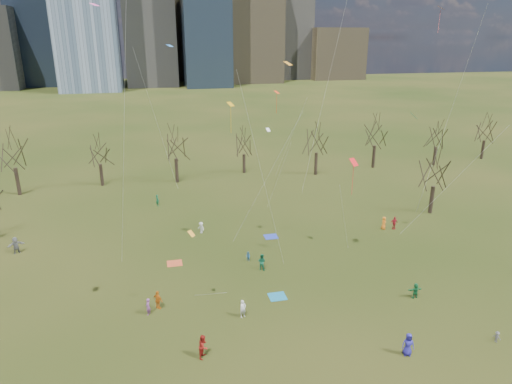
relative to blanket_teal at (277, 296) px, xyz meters
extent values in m
plane|color=black|center=(0.26, -2.06, -0.01)|extent=(500.00, 500.00, 0.00)
cube|color=#726347|center=(45.26, 212.94, 35.98)|extent=(28.00, 28.00, 72.00)
cube|color=#384C66|center=(-59.74, 217.94, 32.48)|extent=(25.00, 25.00, 65.00)
cube|color=slate|center=(70.26, 227.94, 28.98)|extent=(22.00, 22.00, 58.00)
cube|color=#726347|center=(5.26, 237.94, 23.98)|extent=(30.00, 30.00, 48.00)
cube|color=#726347|center=(95.26, 222.94, 13.98)|extent=(30.00, 28.00, 28.00)
cylinder|color=black|center=(-30.74, 36.94, 2.12)|extent=(0.55, 0.55, 4.28)
cylinder|color=black|center=(-18.74, 38.94, 1.79)|extent=(0.52, 0.52, 3.60)
cylinder|color=black|center=(-6.74, 37.94, 2.01)|extent=(0.54, 0.54, 4.05)
cylinder|color=black|center=(5.26, 40.94, 1.67)|extent=(0.51, 0.51, 3.38)
cylinder|color=black|center=(17.26, 36.94, 1.97)|extent=(0.54, 0.54, 3.96)
cylinder|color=black|center=(29.26, 38.94, 2.05)|extent=(0.54, 0.54, 4.14)
cylinder|color=black|center=(41.26, 37.94, 1.74)|extent=(0.52, 0.52, 3.51)
cylinder|color=black|center=(53.26, 39.94, 1.85)|extent=(0.53, 0.53, 3.74)
cylinder|color=black|center=(26.26, 15.94, 1.90)|extent=(0.53, 0.53, 3.83)
cube|color=teal|center=(0.00, 0.00, 0.00)|extent=(1.60, 1.50, 0.03)
cube|color=#263CB5|center=(2.86, 13.17, 0.00)|extent=(1.60, 1.50, 0.03)
cube|color=#CE4D29|center=(-8.94, 8.84, 0.00)|extent=(1.60, 1.50, 0.03)
imported|color=#272399|center=(7.41, -10.14, 0.91)|extent=(1.05, 0.86, 1.86)
imported|color=white|center=(-3.77, -2.45, 0.80)|extent=(0.70, 0.60, 1.62)
imported|color=#A21D17|center=(-7.69, -6.89, 0.94)|extent=(1.07, 1.16, 1.92)
imported|color=#5F5E62|center=(15.11, -10.36, 0.46)|extent=(0.61, 0.71, 0.96)
imported|color=orange|center=(-10.85, 0.46, 0.87)|extent=(1.05, 1.04, 1.78)
imported|color=#186F3B|center=(12.37, -3.06, 0.73)|extent=(1.39, 0.46, 1.49)
imported|color=#974E9D|center=(-11.72, -0.22, 0.76)|extent=(0.58, 0.67, 1.55)
imported|color=#2664A6|center=(-1.15, 7.61, 0.52)|extent=(0.61, 0.66, 1.08)
imported|color=white|center=(-5.24, 16.21, 0.70)|extent=(1.01, 1.05, 1.43)
imported|color=red|center=(18.56, 11.98, 0.80)|extent=(0.96, 0.42, 1.63)
imported|color=slate|center=(-25.99, 15.34, 0.95)|extent=(1.86, 1.29, 1.93)
imported|color=orange|center=(17.25, 12.22, 0.81)|extent=(0.60, 0.86, 1.66)
imported|color=#176941|center=(-10.23, 27.22, 0.82)|extent=(0.63, 0.72, 1.66)
imported|color=#19724C|center=(-0.18, 5.45, 0.87)|extent=(1.09, 1.05, 1.76)
plane|color=gold|center=(-2.37, 9.94, 16.54)|extent=(1.01, 0.97, 0.39)
cylinder|color=silver|center=(0.48, 7.01, 8.96)|extent=(5.71, 5.88, 15.16)
cylinder|color=gold|center=(-2.37, 9.94, 14.95)|extent=(0.04, 0.04, 2.70)
plane|color=orange|center=(1.66, 3.67, 20.76)|extent=(1.06, 1.04, 0.32)
cylinder|color=silver|center=(-1.23, 0.43, 11.07)|extent=(5.81, 6.50, 19.38)
plane|color=red|center=(9.42, 5.56, 10.94)|extent=(1.21, 1.06, 0.69)
cylinder|color=silver|center=(7.26, 2.28, 6.16)|extent=(4.34, 6.58, 9.56)
cylinder|color=red|center=(9.42, 5.56, 9.06)|extent=(0.04, 0.04, 3.15)
plane|color=#FF5DB4|center=(-14.21, 7.73, 25.50)|extent=(1.13, 1.13, 0.25)
cylinder|color=silver|center=(-12.77, 3.36, 13.44)|extent=(2.89, 8.77, 24.12)
cylinder|color=silver|center=(12.60, 21.77, 17.09)|extent=(4.65, 4.29, 31.40)
plane|color=#25A35D|center=(16.91, 7.67, 15.04)|extent=(1.06, 1.23, 0.69)
cylinder|color=silver|center=(19.82, 4.16, 8.21)|extent=(5.85, 7.04, 13.66)
plane|color=#2F7ACB|center=(-7.07, 30.29, 21.82)|extent=(1.31, 1.29, 0.29)
cylinder|color=silver|center=(-9.41, 25.74, 11.60)|extent=(4.70, 9.12, 20.45)
plane|color=#FF4015|center=(9.07, 33.69, 14.83)|extent=(1.21, 1.19, 0.43)
cylinder|color=silver|center=(10.30, 30.05, 8.11)|extent=(2.49, 7.30, 13.45)
cylinder|color=#FF4015|center=(9.07, 33.69, 13.06)|extent=(0.04, 0.04, 3.00)
plane|color=#FFA628|center=(-7.68, -0.34, 7.33)|extent=(0.80, 0.80, 0.44)
cylinder|color=silver|center=(-7.01, -5.28, 4.36)|extent=(1.36, 9.88, 5.96)
plane|color=#F25964|center=(22.48, 13.49, 26.06)|extent=(1.17, 1.20, 0.43)
cylinder|color=silver|center=(22.40, 9.56, 13.72)|extent=(0.19, 7.89, 24.68)
cylinder|color=#F25964|center=(22.48, 13.49, 24.59)|extent=(0.04, 0.04, 2.40)
plane|color=white|center=(4.07, 19.59, 11.83)|extent=(0.79, 0.69, 0.41)
cylinder|color=silver|center=(4.45, 15.87, 6.61)|extent=(0.77, 7.46, 10.46)
camera|label=1|loc=(-10.31, -35.67, 22.89)|focal=32.00mm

